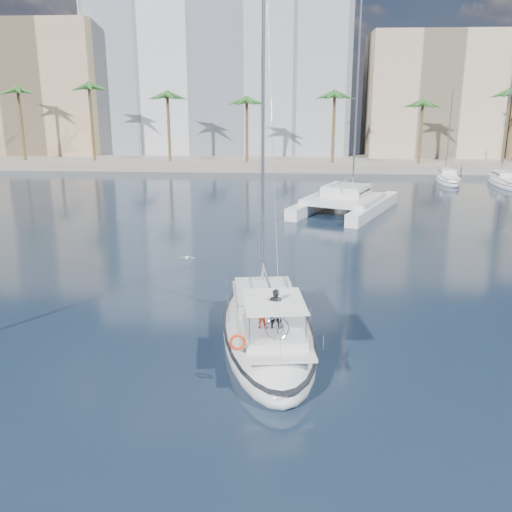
{
  "coord_description": "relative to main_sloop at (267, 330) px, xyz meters",
  "views": [
    {
      "loc": [
        0.87,
        -26.64,
        11.05
      ],
      "look_at": [
        -1.14,
        1.5,
        2.92
      ],
      "focal_mm": 40.0,
      "sensor_mm": 36.0,
      "label": 1
    }
  ],
  "objects": [
    {
      "name": "ground",
      "position": [
        0.33,
        2.49,
        -0.56
      ],
      "size": [
        160.0,
        160.0,
        0.0
      ],
      "primitive_type": "plane",
      "color": "black",
      "rests_on": "ground"
    },
    {
      "name": "quay",
      "position": [
        0.33,
        63.49,
        0.04
      ],
      "size": [
        120.0,
        14.0,
        1.2
      ],
      "primitive_type": "cube",
      "color": "gray",
      "rests_on": "ground"
    },
    {
      "name": "building_modern",
      "position": [
        -11.67,
        75.49,
        13.44
      ],
      "size": [
        42.0,
        16.0,
        28.0
      ],
      "primitive_type": "cube",
      "color": "silver",
      "rests_on": "ground"
    },
    {
      "name": "building_tan_left",
      "position": [
        -41.67,
        71.49,
        10.44
      ],
      "size": [
        22.0,
        14.0,
        22.0
      ],
      "primitive_type": "cube",
      "color": "tan",
      "rests_on": "ground"
    },
    {
      "name": "building_beige",
      "position": [
        22.33,
        72.49,
        9.44
      ],
      "size": [
        20.0,
        14.0,
        20.0
      ],
      "primitive_type": "cube",
      "color": "#C1AC8A",
      "rests_on": "ground"
    },
    {
      "name": "palm_left",
      "position": [
        -33.67,
        59.49,
        9.72
      ],
      "size": [
        3.6,
        3.6,
        12.3
      ],
      "color": "brown",
      "rests_on": "ground"
    },
    {
      "name": "palm_centre",
      "position": [
        0.33,
        59.49,
        9.72
      ],
      "size": [
        3.6,
        3.6,
        12.3
      ],
      "color": "brown",
      "rests_on": "ground"
    },
    {
      "name": "main_sloop",
      "position": [
        0.0,
        0.0,
        0.0
      ],
      "size": [
        5.87,
        13.23,
        18.96
      ],
      "rotation": [
        0.0,
        0.0,
        0.15
      ],
      "color": "white",
      "rests_on": "ground"
    },
    {
      "name": "catamaran",
      "position": [
        5.88,
        30.2,
        0.62
      ],
      "size": [
        11.55,
        15.12,
        19.57
      ],
      "rotation": [
        0.0,
        0.0,
        -0.4
      ],
      "color": "white",
      "rests_on": "ground"
    },
    {
      "name": "seagull",
      "position": [
        -5.57,
        9.84,
        0.47
      ],
      "size": [
        1.07,
        0.46,
        0.2
      ],
      "color": "silver",
      "rests_on": "ground"
    },
    {
      "name": "moored_yacht_a",
      "position": [
        20.33,
        49.49,
        -0.56
      ],
      "size": [
        3.37,
        9.52,
        11.9
      ],
      "primitive_type": null,
      "rotation": [
        0.0,
        0.0,
        -0.07
      ],
      "color": "white",
      "rests_on": "ground"
    },
    {
      "name": "moored_yacht_b",
      "position": [
        26.83,
        47.49,
        -0.56
      ],
      "size": [
        3.32,
        10.83,
        13.72
      ],
      "primitive_type": null,
      "rotation": [
        0.0,
        0.0,
        -0.02
      ],
      "color": "white",
      "rests_on": "ground"
    }
  ]
}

